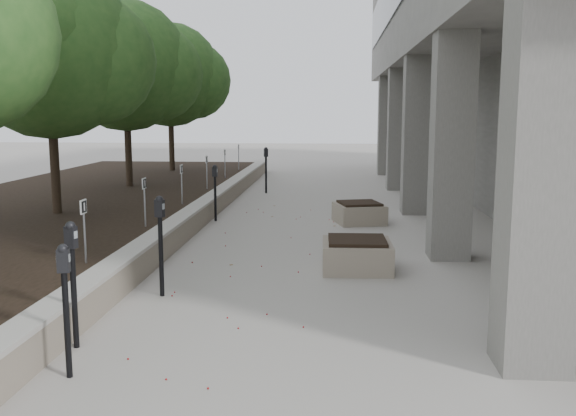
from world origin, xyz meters
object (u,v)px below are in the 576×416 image
(planter_back, at_px, (359,212))
(crabapple_tree_5, at_px, (170,97))
(parking_meter_1, at_px, (66,311))
(parking_meter_4, at_px, (215,193))
(crabapple_tree_4, at_px, (126,94))
(crabapple_tree_3, at_px, (50,88))
(parking_meter_3, at_px, (161,246))
(parking_meter_5, at_px, (266,170))
(parking_meter_2, at_px, (73,285))
(planter_front, at_px, (357,254))

(planter_back, bearing_deg, crabapple_tree_5, 128.23)
(parking_meter_1, relative_size, parking_meter_4, 1.01)
(crabapple_tree_4, height_order, parking_meter_1, crabapple_tree_4)
(crabapple_tree_4, bearing_deg, crabapple_tree_5, 90.00)
(crabapple_tree_3, xyz_separation_m, parking_meter_3, (3.67, -4.77, -2.39))
(parking_meter_5, xyz_separation_m, planter_back, (2.80, -5.22, -0.49))
(planter_back, bearing_deg, parking_meter_1, -109.44)
(crabapple_tree_3, distance_m, parking_meter_5, 8.11)
(crabapple_tree_4, height_order, planter_back, crabapple_tree_4)
(parking_meter_3, distance_m, planter_back, 6.96)
(parking_meter_4, distance_m, parking_meter_5, 5.26)
(parking_meter_2, bearing_deg, planter_back, 81.78)
(planter_front, bearing_deg, crabapple_tree_4, 129.13)
(crabapple_tree_3, height_order, planter_front, crabapple_tree_3)
(crabapple_tree_5, bearing_deg, crabapple_tree_4, -90.00)
(crabapple_tree_4, bearing_deg, planter_front, -50.87)
(planter_back, bearing_deg, parking_meter_5, 118.22)
(parking_meter_4, bearing_deg, crabapple_tree_4, 139.04)
(crabapple_tree_4, relative_size, parking_meter_4, 3.99)
(crabapple_tree_5, distance_m, parking_meter_3, 15.40)
(parking_meter_3, bearing_deg, planter_front, 46.66)
(crabapple_tree_3, distance_m, parking_meter_3, 6.47)
(crabapple_tree_4, xyz_separation_m, planter_front, (6.52, -8.02, -2.85))
(crabapple_tree_4, xyz_separation_m, parking_meter_1, (3.51, -12.62, -2.43))
(parking_meter_1, xyz_separation_m, parking_meter_3, (0.16, 2.85, 0.05))
(crabapple_tree_5, xyz_separation_m, parking_meter_3, (3.67, -14.77, -2.39))
(crabapple_tree_4, distance_m, parking_meter_3, 10.70)
(crabapple_tree_5, distance_m, parking_meter_1, 18.13)
(crabapple_tree_4, distance_m, parking_meter_4, 5.39)
(planter_front, relative_size, planter_back, 1.06)
(crabapple_tree_4, bearing_deg, parking_meter_3, -69.40)
(parking_meter_2, distance_m, planter_back, 9.01)
(crabapple_tree_4, height_order, parking_meter_2, crabapple_tree_4)
(parking_meter_3, relative_size, parking_meter_4, 1.07)
(crabapple_tree_3, distance_m, parking_meter_1, 8.74)
(crabapple_tree_3, height_order, planter_back, crabapple_tree_3)
(crabapple_tree_4, height_order, parking_meter_3, crabapple_tree_4)
(parking_meter_2, height_order, parking_meter_4, parking_meter_2)
(crabapple_tree_4, bearing_deg, parking_meter_1, -74.47)
(crabapple_tree_3, distance_m, parking_meter_2, 7.93)
(crabapple_tree_4, bearing_deg, parking_meter_2, -74.63)
(parking_meter_3, bearing_deg, crabapple_tree_3, 142.76)
(crabapple_tree_5, height_order, parking_meter_3, crabapple_tree_5)
(parking_meter_1, bearing_deg, crabapple_tree_4, 95.64)
(parking_meter_1, distance_m, planter_front, 5.52)
(crabapple_tree_5, bearing_deg, crabapple_tree_3, -90.00)
(parking_meter_3, bearing_deg, parking_meter_2, -86.41)
(crabapple_tree_4, xyz_separation_m, parking_meter_5, (3.92, 1.69, -2.38))
(parking_meter_2, distance_m, parking_meter_4, 8.30)
(planter_front, bearing_deg, parking_meter_4, 125.94)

